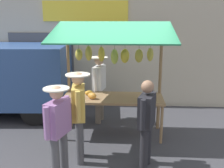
{
  "coord_description": "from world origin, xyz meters",
  "views": [
    {
      "loc": [
        -0.35,
        5.67,
        2.6
      ],
      "look_at": [
        0.0,
        0.3,
        1.25
      ],
      "focal_mm": 43.17,
      "sensor_mm": 36.0,
      "label": 1
    }
  ],
  "objects_px": {
    "vendor_with_sunhat": "(99,83)",
    "shopper_with_shopping_bag": "(147,119)",
    "shopper_with_ponytail": "(79,109)",
    "market_stall": "(113,66)",
    "shopper_in_striped_shirt": "(58,126)"
  },
  "relations": [
    {
      "from": "vendor_with_sunhat",
      "to": "shopper_with_shopping_bag",
      "type": "bearing_deg",
      "value": 35.74
    },
    {
      "from": "shopper_with_ponytail",
      "to": "market_stall",
      "type": "bearing_deg",
      "value": -32.83
    },
    {
      "from": "vendor_with_sunhat",
      "to": "shopper_with_shopping_bag",
      "type": "relative_size",
      "value": 1.07
    },
    {
      "from": "shopper_with_shopping_bag",
      "to": "shopper_with_ponytail",
      "type": "distance_m",
      "value": 1.21
    },
    {
      "from": "shopper_with_ponytail",
      "to": "shopper_in_striped_shirt",
      "type": "bearing_deg",
      "value": 150.16
    },
    {
      "from": "shopper_in_striped_shirt",
      "to": "shopper_with_ponytail",
      "type": "height_order",
      "value": "shopper_with_ponytail"
    },
    {
      "from": "market_stall",
      "to": "shopper_with_shopping_bag",
      "type": "bearing_deg",
      "value": 115.08
    },
    {
      "from": "market_stall",
      "to": "vendor_with_sunhat",
      "type": "bearing_deg",
      "value": -60.72
    },
    {
      "from": "shopper_in_striped_shirt",
      "to": "market_stall",
      "type": "bearing_deg",
      "value": -5.9
    },
    {
      "from": "market_stall",
      "to": "vendor_with_sunhat",
      "type": "distance_m",
      "value": 0.97
    },
    {
      "from": "vendor_with_sunhat",
      "to": "shopper_in_striped_shirt",
      "type": "distance_m",
      "value": 2.54
    },
    {
      "from": "market_stall",
      "to": "shopper_in_striped_shirt",
      "type": "bearing_deg",
      "value": 67.08
    },
    {
      "from": "shopper_in_striped_shirt",
      "to": "shopper_with_shopping_bag",
      "type": "bearing_deg",
      "value": -56.36
    },
    {
      "from": "market_stall",
      "to": "shopper_with_shopping_bag",
      "type": "distance_m",
      "value": 1.67
    },
    {
      "from": "shopper_with_shopping_bag",
      "to": "shopper_in_striped_shirt",
      "type": "bearing_deg",
      "value": 122.47
    }
  ]
}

